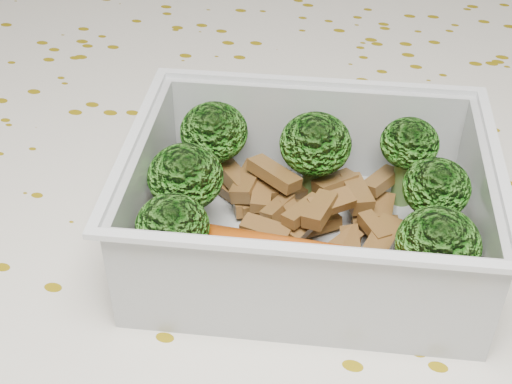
% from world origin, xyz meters
% --- Properties ---
extents(dining_table, '(1.40, 0.90, 0.75)m').
position_xyz_m(dining_table, '(0.00, 0.00, 0.67)').
color(dining_table, brown).
rests_on(dining_table, ground).
extents(tablecloth, '(1.46, 0.96, 0.19)m').
position_xyz_m(tablecloth, '(0.00, 0.00, 0.72)').
color(tablecloth, silver).
rests_on(tablecloth, dining_table).
extents(lunch_container, '(0.20, 0.17, 0.06)m').
position_xyz_m(lunch_container, '(0.04, -0.01, 0.78)').
color(lunch_container, silver).
rests_on(lunch_container, tablecloth).
extents(broccoli_florets, '(0.17, 0.13, 0.05)m').
position_xyz_m(broccoli_florets, '(0.03, -0.01, 0.80)').
color(broccoli_florets, '#608C3F').
rests_on(broccoli_florets, lunch_container).
extents(meat_pile, '(0.11, 0.08, 0.03)m').
position_xyz_m(meat_pile, '(0.03, 0.00, 0.77)').
color(meat_pile, brown).
rests_on(meat_pile, lunch_container).
extents(sausage, '(0.16, 0.04, 0.03)m').
position_xyz_m(sausage, '(0.05, -0.05, 0.78)').
color(sausage, '#AF440D').
rests_on(sausage, lunch_container).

